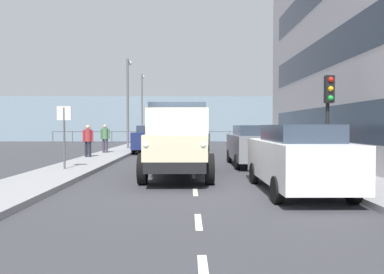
{
  "coord_description": "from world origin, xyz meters",
  "views": [
    {
      "loc": [
        0.17,
        10.24,
        1.69
      ],
      "look_at": [
        -0.03,
        -11.14,
        1.05
      ],
      "focal_mm": 34.26,
      "sensor_mm": 36.0,
      "label": 1
    }
  ],
  "objects": [
    {
      "name": "ground_plane",
      "position": [
        0.0,
        -8.54,
        0.0
      ],
      "size": [
        80.0,
        80.0,
        0.0
      ],
      "primitive_type": "plane",
      "color": "#38383D"
    },
    {
      "name": "sea_horizon",
      "position": [
        0.0,
        -30.68,
        2.5
      ],
      "size": [
        80.0,
        0.8,
        5.0
      ],
      "primitive_type": "cube",
      "color": "gray",
      "rests_on": "ground_plane"
    },
    {
      "name": "pedestrian_with_bag",
      "position": [
        5.01,
        -10.97,
        1.1
      ],
      "size": [
        0.53,
        0.34,
        1.63
      ],
      "color": "#383342",
      "rests_on": "sidewalk_right"
    },
    {
      "name": "lamp_post_far",
      "position": [
        4.66,
        -25.27,
        4.04
      ],
      "size": [
        0.32,
        1.14,
        6.53
      ],
      "color": "#59595B",
      "rests_on": "sidewalk_right"
    },
    {
      "name": "road_centreline_markings",
      "position": [
        0.0,
        -8.13,
        0.0
      ],
      "size": [
        0.12,
        34.74,
        0.01
      ],
      "color": "silver",
      "rests_on": "ground_plane"
    },
    {
      "name": "car_grey_kerbside_1",
      "position": [
        -2.58,
        -5.2,
        0.9
      ],
      "size": [
        1.91,
        4.4,
        1.72
      ],
      "color": "slate",
      "rests_on": "ground_plane"
    },
    {
      "name": "truck_vintage_cream",
      "position": [
        0.53,
        -1.57,
        1.18
      ],
      "size": [
        2.17,
        5.64,
        2.43
      ],
      "color": "black",
      "rests_on": "ground_plane"
    },
    {
      "name": "sidewalk_left",
      "position": [
        -4.56,
        -8.54,
        0.07
      ],
      "size": [
        2.06,
        38.27,
        0.15
      ],
      "primitive_type": "cube",
      "color": "gray",
      "rests_on": "ground_plane"
    },
    {
      "name": "lamp_post_promenade",
      "position": [
        4.4,
        -15.39,
        3.87
      ],
      "size": [
        0.32,
        1.14,
        6.21
      ],
      "color": "#59595B",
      "rests_on": "sidewalk_right"
    },
    {
      "name": "car_navy_oppositeside_0",
      "position": [
        2.58,
        -12.96,
        0.9
      ],
      "size": [
        1.97,
        4.33,
        1.72
      ],
      "color": "navy",
      "rests_on": "ground_plane"
    },
    {
      "name": "street_sign",
      "position": [
        4.64,
        -2.92,
        1.68
      ],
      "size": [
        0.5,
        0.07,
        2.25
      ],
      "color": "#4C4C4C",
      "rests_on": "sidewalk_right"
    },
    {
      "name": "car_red_oppositeside_1",
      "position": [
        2.58,
        -19.56,
        0.9
      ],
      "size": [
        1.92,
        4.39,
        1.72
      ],
      "color": "#B21E1E",
      "rests_on": "ground_plane"
    },
    {
      "name": "car_white_kerbside_near",
      "position": [
        -2.58,
        1.0,
        0.9
      ],
      "size": [
        1.84,
        4.51,
        1.72
      ],
      "color": "white",
      "rests_on": "ground_plane"
    },
    {
      "name": "pedestrian_near_railing",
      "position": [
        5.18,
        -7.98,
        1.08
      ],
      "size": [
        0.53,
        0.34,
        1.59
      ],
      "color": "black",
      "rests_on": "sidewalk_right"
    },
    {
      "name": "sidewalk_right",
      "position": [
        4.56,
        -8.54,
        0.07
      ],
      "size": [
        2.06,
        38.27,
        0.15
      ],
      "primitive_type": "cube",
      "color": "gray",
      "rests_on": "ground_plane"
    },
    {
      "name": "seawall_railing",
      "position": [
        -0.0,
        -27.08,
        0.92
      ],
      "size": [
        28.08,
        0.08,
        1.2
      ],
      "color": "#4C5156",
      "rests_on": "ground_plane"
    },
    {
      "name": "traffic_light_near",
      "position": [
        -4.46,
        -1.83,
        2.47
      ],
      "size": [
        0.28,
        0.41,
        3.2
      ],
      "color": "black",
      "rests_on": "sidewalk_left"
    }
  ]
}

